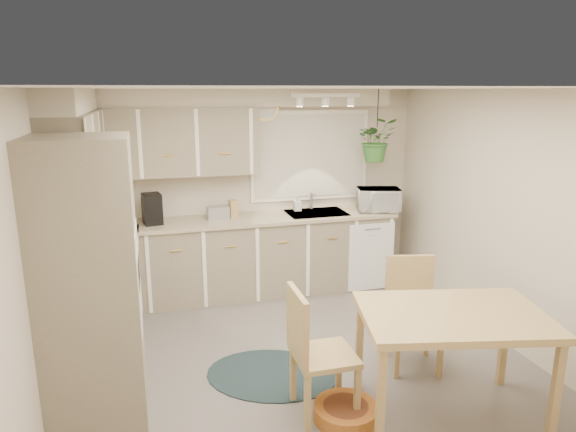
{
  "coord_description": "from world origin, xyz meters",
  "views": [
    {
      "loc": [
        -1.25,
        -3.92,
        2.38
      ],
      "look_at": [
        -0.01,
        0.55,
        1.24
      ],
      "focal_mm": 32.0,
      "sensor_mm": 36.0,
      "label": 1
    }
  ],
  "objects_px": {
    "chair_back": "(414,316)",
    "microwave": "(378,197)",
    "braided_rug": "(272,374)",
    "pet_bed": "(346,412)",
    "chair_left": "(325,352)",
    "dining_table": "(449,364)"
  },
  "relations": [
    {
      "from": "chair_back",
      "to": "microwave",
      "type": "height_order",
      "value": "microwave"
    },
    {
      "from": "chair_left",
      "to": "pet_bed",
      "type": "bearing_deg",
      "value": 42.77
    },
    {
      "from": "dining_table",
      "to": "microwave",
      "type": "bearing_deg",
      "value": 76.29
    },
    {
      "from": "chair_back",
      "to": "pet_bed",
      "type": "bearing_deg",
      "value": 45.91
    },
    {
      "from": "chair_left",
      "to": "pet_bed",
      "type": "distance_m",
      "value": 0.48
    },
    {
      "from": "dining_table",
      "to": "chair_left",
      "type": "distance_m",
      "value": 0.93
    },
    {
      "from": "dining_table",
      "to": "braided_rug",
      "type": "distance_m",
      "value": 1.5
    },
    {
      "from": "pet_bed",
      "to": "microwave",
      "type": "relative_size",
      "value": 0.95
    },
    {
      "from": "dining_table",
      "to": "chair_back",
      "type": "distance_m",
      "value": 0.7
    },
    {
      "from": "chair_back",
      "to": "braided_rug",
      "type": "height_order",
      "value": "chair_back"
    },
    {
      "from": "dining_table",
      "to": "pet_bed",
      "type": "xyz_separation_m",
      "value": [
        -0.75,
        0.14,
        -0.36
      ]
    },
    {
      "from": "chair_left",
      "to": "braided_rug",
      "type": "relative_size",
      "value": 0.88
    },
    {
      "from": "braided_rug",
      "to": "chair_back",
      "type": "bearing_deg",
      "value": -8.49
    },
    {
      "from": "braided_rug",
      "to": "pet_bed",
      "type": "relative_size",
      "value": 2.33
    },
    {
      "from": "braided_rug",
      "to": "microwave",
      "type": "distance_m",
      "value": 2.74
    },
    {
      "from": "dining_table",
      "to": "pet_bed",
      "type": "distance_m",
      "value": 0.85
    },
    {
      "from": "dining_table",
      "to": "microwave",
      "type": "relative_size",
      "value": 2.6
    },
    {
      "from": "chair_back",
      "to": "microwave",
      "type": "distance_m",
      "value": 2.12
    },
    {
      "from": "dining_table",
      "to": "braided_rug",
      "type": "bearing_deg",
      "value": 142.37
    },
    {
      "from": "microwave",
      "to": "chair_left",
      "type": "bearing_deg",
      "value": -108.21
    },
    {
      "from": "chair_left",
      "to": "microwave",
      "type": "height_order",
      "value": "microwave"
    },
    {
      "from": "braided_rug",
      "to": "pet_bed",
      "type": "distance_m",
      "value": 0.83
    }
  ]
}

